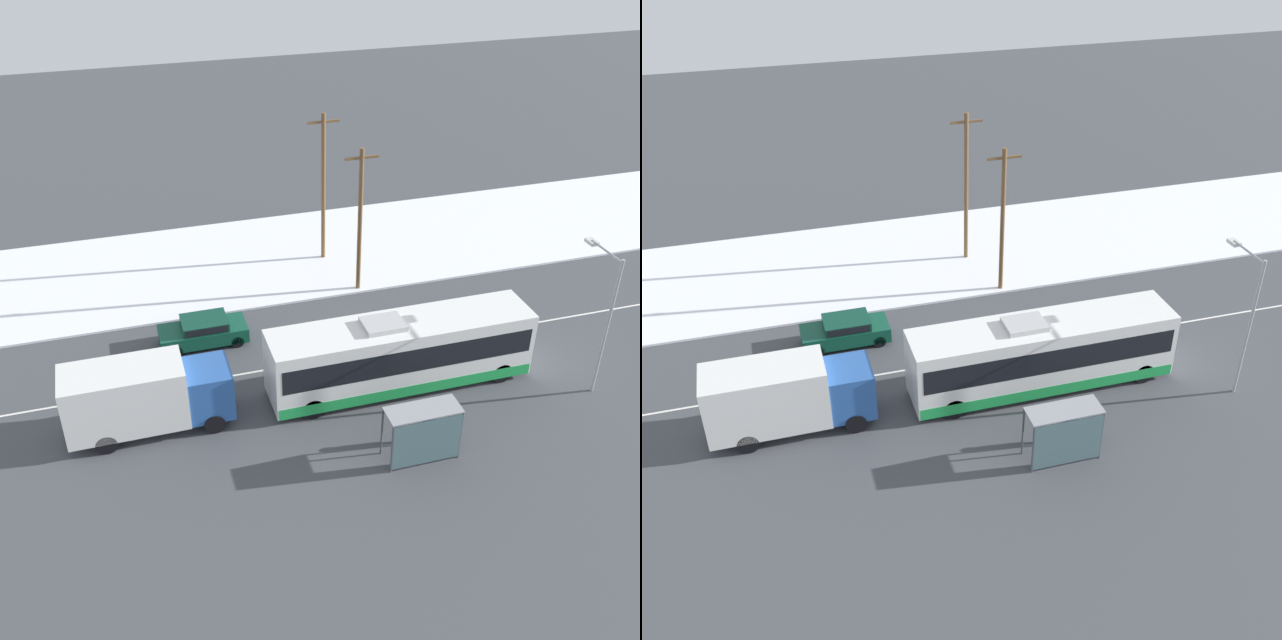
{
  "view_description": "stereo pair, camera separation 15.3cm",
  "coord_description": "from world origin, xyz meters",
  "views": [
    {
      "loc": [
        -10.76,
        -28.06,
        21.04
      ],
      "look_at": [
        -1.95,
        1.37,
        1.4
      ],
      "focal_mm": 42.0,
      "sensor_mm": 36.0,
      "label": 1
    },
    {
      "loc": [
        -10.62,
        -28.1,
        21.04
      ],
      "look_at": [
        -1.95,
        1.37,
        1.4
      ],
      "focal_mm": 42.0,
      "sensor_mm": 36.0,
      "label": 2
    }
  ],
  "objects": [
    {
      "name": "snow_lot",
      "position": [
        0.0,
        10.94,
        0.06
      ],
      "size": [
        80.0,
        10.91,
        0.12
      ],
      "color": "white",
      "rests_on": "ground_plane"
    },
    {
      "name": "pedestrian_at_stop",
      "position": [
        0.35,
        -6.67,
        1.11
      ],
      "size": [
        0.65,
        0.29,
        1.81
      ],
      "color": "#23232D",
      "rests_on": "ground_plane"
    },
    {
      "name": "utility_pole_roadside",
      "position": [
        1.62,
        5.91,
        4.27
      ],
      "size": [
        1.8,
        0.24,
        8.17
      ],
      "color": "brown",
      "rests_on": "ground_plane"
    },
    {
      "name": "streetlamp",
      "position": [
        8.82,
        -5.26,
        4.29
      ],
      "size": [
        0.36,
        2.52,
        6.72
      ],
      "color": "#9EA3A8",
      "rests_on": "ground_plane"
    },
    {
      "name": "bus_shelter",
      "position": [
        -0.39,
        -7.77,
        1.68
      ],
      "size": [
        3.0,
        1.2,
        2.4
      ],
      "color": "gray",
      "rests_on": "ground_plane"
    },
    {
      "name": "city_bus",
      "position": [
        0.54,
        -2.82,
        1.75
      ],
      "size": [
        12.02,
        2.57,
        3.58
      ],
      "color": "white",
      "rests_on": "ground_plane"
    },
    {
      "name": "ground_plane",
      "position": [
        0.0,
        0.0,
        0.0
      ],
      "size": [
        120.0,
        120.0,
        0.0
      ],
      "primitive_type": "plane",
      "color": "#424449"
    },
    {
      "name": "sedan_car",
      "position": [
        -7.44,
        3.08,
        0.77
      ],
      "size": [
        4.3,
        1.8,
        1.41
      ],
      "rotation": [
        0.0,
        0.0,
        3.14
      ],
      "color": "#0F4733",
      "rests_on": "ground_plane"
    },
    {
      "name": "utility_pole_snowlot",
      "position": [
        0.83,
        10.01,
        4.6
      ],
      "size": [
        1.8,
        0.24,
        8.82
      ],
      "color": "brown",
      "rests_on": "ground_plane"
    },
    {
      "name": "lane_marking_center",
      "position": [
        0.0,
        0.0,
        0.0
      ],
      "size": [
        60.0,
        0.12,
        0.0
      ],
      "color": "silver",
      "rests_on": "ground_plane"
    },
    {
      "name": "box_truck",
      "position": [
        -10.75,
        -2.66,
        1.78
      ],
      "size": [
        6.87,
        2.3,
        3.25
      ],
      "color": "silver",
      "rests_on": "ground_plane"
    }
  ]
}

